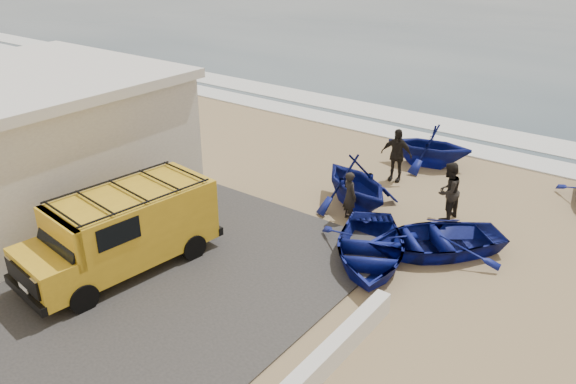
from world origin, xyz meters
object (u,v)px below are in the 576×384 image
Objects in this scene: boat_mid_left at (356,182)px; fisherman_back at (396,155)px; building at (12,143)px; boat_near_right at (434,239)px; boat_near_left at (370,248)px; boat_far_left at (429,145)px; parapet at (313,372)px; van at (124,228)px; fisherman_front at (350,196)px; fisherman_middle at (448,191)px.

fisherman_back reaches higher than boat_mid_left.
boat_near_right is (12.33, 5.31, -1.76)m from building.
fisherman_back reaches higher than boat_near_left.
building reaches higher than boat_far_left.
boat_near_left is (-1.40, 4.77, 0.14)m from parapet.
van reaches higher than fisherman_front.
boat_mid_left reaches higher than boat_near_left.
fisherman_front is at bearing -14.79° from boat_far_left.
boat_far_left is at bearing 159.81° from boat_near_right.
boat_near_left is 1.02× the size of boat_near_right.
building is 14.83m from boat_far_left.
van is at bearing 87.62° from fisherman_front.
boat_mid_left is at bearing -100.47° from fisherman_back.
boat_mid_left is at bearing -43.79° from fisherman_front.
fisherman_front is at bearing 30.87° from building.
building is 11.86m from boat_near_left.
boat_mid_left is (-3.48, 7.52, 0.61)m from parapet.
building reaches higher than fisherman_back.
boat_near_left is at bearing 46.35° from van.
fisherman_back is at bearing -59.15° from fisherman_front.
fisherman_front is at bearing 105.80° from boat_near_left.
building is 13.54m from boat_near_right.
van reaches higher than boat_far_left.
fisherman_middle is (2.34, -3.88, 0.11)m from boat_far_left.
boat_near_left is 2.11× the size of fisherman_middle.
boat_near_left is at bearing -112.98° from boat_mid_left.
boat_mid_left is at bearing -60.53° from fisherman_middle.
building reaches higher than boat_mid_left.
fisherman_front is at bearing 67.78° from van.
boat_mid_left is (-3.32, 1.21, 0.47)m from boat_near_right.
parapet is 6.58m from van.
boat_near_left is at bearing 18.77° from building.
parapet is at bearing -4.58° from building.
fisherman_middle is (-0.72, 8.48, 0.68)m from parapet.
parapet is at bearing -125.36° from boat_mid_left.
building is 4.94× the size of fisherman_middle.
fisherman_back is at bearing 108.43° from parapet.
boat_near_left is 1.26× the size of boat_far_left.
boat_near_right is at bearing 11.70° from boat_far_left.
van reaches higher than boat_near_right.
van is 1.62× the size of boat_mid_left.
fisherman_front is (-2.98, 0.28, 0.40)m from boat_near_right.
fisherman_front is 0.82× the size of fisherman_back.
building is at bearing 170.51° from boat_near_left.
parapet is at bearing 1.82° from van.
fisherman_front is (-3.15, 6.59, 0.54)m from parapet.
building reaches higher than fisherman_middle.
boat_far_left is (-2.89, 6.05, 0.43)m from boat_near_right.
van is 7.58m from boat_mid_left.
parapet is (12.50, -1.00, -1.89)m from building.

